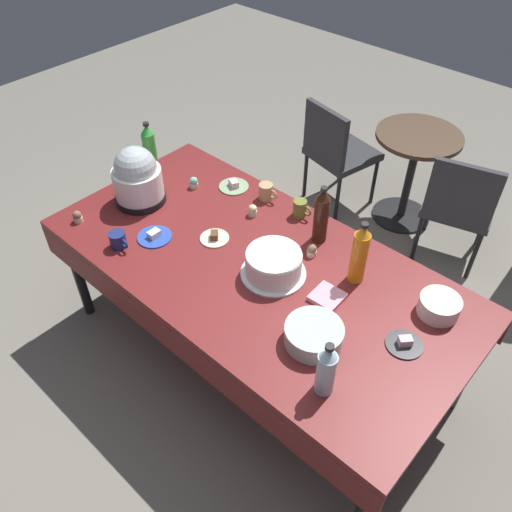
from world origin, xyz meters
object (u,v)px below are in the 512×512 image
object	(u,v)px
coffee_mug_navy	(118,240)
round_cafe_table	(413,162)
dessert_plate_sage	(234,186)
slow_cooker	(137,178)
cupcake_mint	(253,210)
coffee_mug_tan	(266,192)
potluck_table	(256,272)
dessert_plate_cream	(215,237)
glass_salad_bowl	(314,335)
ceramic_snack_bowl	(439,306)
soda_bottle_orange_juice	(359,254)
dessert_plate_charcoal	(404,343)
soda_bottle_water	(326,370)
dessert_plate_cobalt	(154,236)
coffee_mug_olive	(300,208)
maroon_chair_right	(460,203)
frosted_layer_cake	(274,264)
maroon_chair_left	(336,149)
cupcake_vanilla	(194,183)
cupcake_rose	(312,250)
cupcake_lemon	(77,217)
soda_bottle_cola	(321,216)

from	to	relation	value
coffee_mug_navy	round_cafe_table	xyz separation A→B (m)	(0.56, 2.11, -0.30)
dessert_plate_sage	slow_cooker	bearing A→B (deg)	-123.81
cupcake_mint	coffee_mug_tan	size ratio (longest dim) A/B	0.55
potluck_table	dessert_plate_cream	distance (m)	0.30
dessert_plate_cream	coffee_mug_navy	world-z (taller)	coffee_mug_navy
glass_salad_bowl	ceramic_snack_bowl	world-z (taller)	glass_salad_bowl
soda_bottle_orange_juice	round_cafe_table	world-z (taller)	soda_bottle_orange_juice
dessert_plate_charcoal	coffee_mug_tan	size ratio (longest dim) A/B	1.32
potluck_table	soda_bottle_orange_juice	size ratio (longest dim) A/B	6.38
cupcake_mint	glass_salad_bowl	bearing A→B (deg)	-30.87
soda_bottle_water	dessert_plate_sage	bearing A→B (deg)	148.49
dessert_plate_cobalt	coffee_mug_olive	bearing A→B (deg)	55.77
glass_salad_bowl	ceramic_snack_bowl	xyz separation A→B (m)	(0.32, 0.51, -0.00)
slow_cooker	maroon_chair_right	bearing A→B (deg)	51.24
frosted_layer_cake	slow_cooker	bearing A→B (deg)	-176.33
frosted_layer_cake	maroon_chair_left	xyz separation A→B (m)	(-0.68, 1.50, -0.33)
dessert_plate_cobalt	cupcake_vanilla	bearing A→B (deg)	111.70
dessert_plate_sage	cupcake_rose	world-z (taller)	cupcake_rose
slow_cooker	round_cafe_table	bearing A→B (deg)	66.23
cupcake_mint	round_cafe_table	bearing A→B (deg)	81.23
coffee_mug_tan	dessert_plate_charcoal	bearing A→B (deg)	-18.88
coffee_mug_olive	cupcake_rose	bearing A→B (deg)	-40.96
dessert_plate_cobalt	round_cafe_table	bearing A→B (deg)	76.14
cupcake_lemon	round_cafe_table	world-z (taller)	cupcake_lemon
ceramic_snack_bowl	cupcake_rose	size ratio (longest dim) A/B	2.78
maroon_chair_left	soda_bottle_orange_juice	bearing A→B (deg)	-51.82
dessert_plate_charcoal	soda_bottle_orange_juice	world-z (taller)	soda_bottle_orange_juice
cupcake_rose	soda_bottle_cola	distance (m)	0.18
potluck_table	cupcake_mint	world-z (taller)	cupcake_mint
dessert_plate_sage	cupcake_lemon	xyz separation A→B (m)	(-0.41, -0.80, 0.02)
frosted_layer_cake	dessert_plate_cream	bearing A→B (deg)	-178.01
ceramic_snack_bowl	maroon_chair_left	distance (m)	1.86
soda_bottle_cola	dessert_plate_cream	bearing A→B (deg)	-137.87
dessert_plate_cream	coffee_mug_navy	bearing A→B (deg)	-131.05
soda_bottle_cola	slow_cooker	bearing A→B (deg)	-156.57
soda_bottle_cola	coffee_mug_olive	distance (m)	0.24
soda_bottle_orange_juice	soda_bottle_water	bearing A→B (deg)	-66.72
soda_bottle_cola	maroon_chair_right	world-z (taller)	soda_bottle_cola
dessert_plate_sage	dessert_plate_cream	size ratio (longest dim) A/B	1.14
cupcake_mint	maroon_chair_left	distance (m)	1.30
ceramic_snack_bowl	coffee_mug_olive	xyz separation A→B (m)	(-0.91, 0.13, 0.00)
coffee_mug_navy	maroon_chair_left	distance (m)	1.91
glass_salad_bowl	dessert_plate_cream	distance (m)	0.82
dessert_plate_cobalt	maroon_chair_left	world-z (taller)	maroon_chair_left
soda_bottle_water	coffee_mug_olive	world-z (taller)	soda_bottle_water
cupcake_rose	cupcake_lemon	bearing A→B (deg)	-149.98
ceramic_snack_bowl	glass_salad_bowl	bearing A→B (deg)	-121.94
potluck_table	coffee_mug_navy	xyz separation A→B (m)	(-0.61, -0.38, 0.11)
soda_bottle_orange_juice	dessert_plate_cobalt	bearing A→B (deg)	-154.43
dessert_plate_sage	coffee_mug_navy	size ratio (longest dim) A/B	1.41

